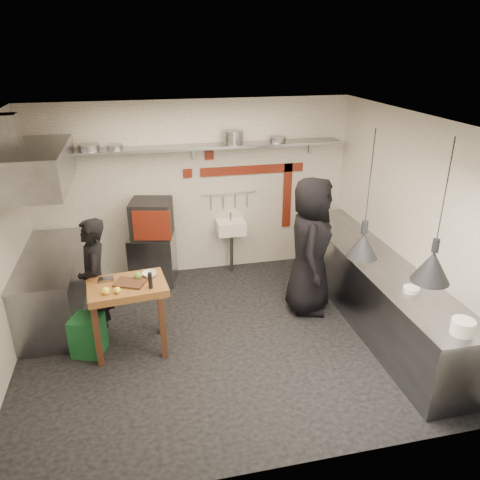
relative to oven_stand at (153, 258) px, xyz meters
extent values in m
plane|color=black|center=(0.74, -1.82, -0.40)|extent=(5.00, 5.00, 0.00)
plane|color=beige|center=(0.74, -1.82, 2.40)|extent=(5.00, 5.00, 0.00)
cube|color=silver|center=(0.74, 0.28, 1.00)|extent=(5.00, 0.04, 2.80)
cube|color=silver|center=(0.74, -3.92, 1.00)|extent=(5.00, 0.04, 2.80)
cube|color=silver|center=(3.24, -1.82, 1.00)|extent=(0.04, 4.20, 2.80)
cube|color=maroon|center=(1.69, 0.26, 1.28)|extent=(1.70, 0.02, 0.14)
cube|color=maroon|center=(2.29, 0.26, 0.80)|extent=(0.14, 0.02, 1.10)
cube|color=maroon|center=(0.99, 0.26, 1.55)|extent=(0.14, 0.02, 0.14)
cube|color=maroon|center=(0.64, 0.26, 1.28)|extent=(0.14, 0.02, 0.14)
cube|color=slate|center=(0.74, 0.10, 1.72)|extent=(4.60, 0.34, 0.04)
cube|color=slate|center=(-1.16, 0.25, 1.62)|extent=(0.04, 0.06, 0.24)
cube|color=slate|center=(0.74, 0.25, 1.62)|extent=(0.04, 0.06, 0.24)
cube|color=slate|center=(2.64, 0.25, 1.62)|extent=(0.04, 0.06, 0.24)
cylinder|color=slate|center=(-0.77, 0.10, 1.79)|extent=(0.30, 0.30, 0.09)
cylinder|color=slate|center=(-0.41, 0.10, 1.78)|extent=(0.26, 0.26, 0.07)
cylinder|color=slate|center=(1.34, 0.10, 1.84)|extent=(0.35, 0.35, 0.20)
cylinder|color=slate|center=(2.04, 0.10, 1.78)|extent=(0.32, 0.32, 0.08)
cube|color=slate|center=(0.00, 0.00, 0.00)|extent=(0.80, 0.75, 0.80)
cube|color=black|center=(0.02, -0.07, 0.69)|extent=(0.70, 0.67, 0.58)
cube|color=maroon|center=(0.01, -0.35, 0.69)|extent=(0.55, 0.15, 0.46)
cube|color=black|center=(0.02, -0.32, 0.69)|extent=(0.36, 0.09, 0.34)
cube|color=silver|center=(1.29, 0.10, 0.38)|extent=(0.46, 0.34, 0.22)
cylinder|color=slate|center=(1.29, 0.10, 0.56)|extent=(0.03, 0.03, 0.14)
cylinder|color=slate|center=(1.29, 0.06, -0.06)|extent=(0.06, 0.06, 0.66)
cylinder|color=slate|center=(1.29, 0.24, 0.92)|extent=(0.90, 0.02, 0.02)
cube|color=slate|center=(2.89, -1.82, 0.05)|extent=(0.70, 3.80, 0.90)
cube|color=slate|center=(2.89, -1.82, 0.52)|extent=(0.76, 3.90, 0.03)
cylinder|color=silver|center=(2.86, -3.57, 0.61)|extent=(0.26, 0.26, 0.15)
cylinder|color=silver|center=(2.84, -2.70, 0.56)|extent=(0.25, 0.25, 0.05)
cube|color=slate|center=(-1.41, -0.77, 0.05)|extent=(0.70, 1.90, 0.90)
cube|color=slate|center=(-1.41, -0.77, 0.52)|extent=(0.76, 2.00, 0.03)
cube|color=slate|center=(-1.36, -0.77, 1.75)|extent=(0.78, 1.60, 0.50)
cube|color=slate|center=(-1.61, -0.77, 2.15)|extent=(0.28, 0.28, 0.50)
cube|color=#175629|center=(-0.89, -1.74, -0.15)|extent=(0.45, 0.45, 0.50)
cube|color=#4B2C1C|center=(-0.33, -1.78, 0.53)|extent=(0.42, 0.37, 0.02)
cylinder|color=black|center=(-0.09, -1.94, 0.62)|extent=(0.06, 0.06, 0.20)
sphere|color=#F8FC2E|center=(-0.60, -1.97, 0.56)|extent=(0.09, 0.09, 0.09)
sphere|color=#F8FC2E|center=(-0.47, -1.98, 0.56)|extent=(0.08, 0.08, 0.08)
sphere|color=#598A3A|center=(-0.23, -1.69, 0.57)|extent=(0.12, 0.12, 0.10)
cube|color=slate|center=(-0.61, -1.63, 0.54)|extent=(0.19, 0.14, 0.03)
imported|color=silver|center=(-0.09, -1.64, 0.55)|extent=(0.21, 0.21, 0.06)
imported|color=black|center=(-0.76, -1.41, 0.42)|extent=(0.45, 0.63, 1.64)
imported|color=black|center=(2.11, -1.34, 0.58)|extent=(0.93, 1.12, 1.96)
camera|label=1|loc=(-0.13, -6.87, 3.20)|focal=35.00mm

